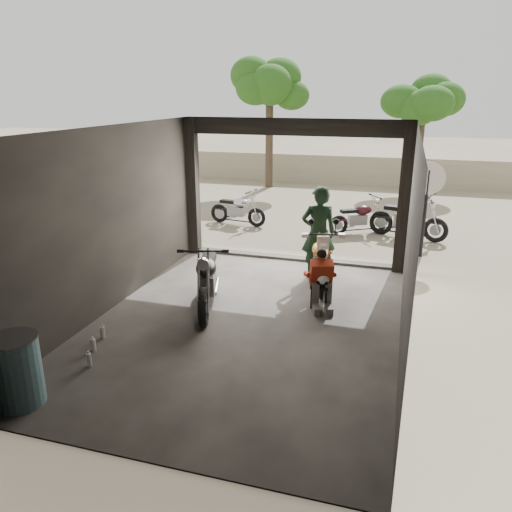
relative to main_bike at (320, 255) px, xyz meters
The scene contains 16 objects.
ground 2.40m from the main_bike, 111.76° to the right, with size 80.00×80.00×0.00m, color #7A6D56.
garage 1.94m from the main_bike, 118.15° to the right, with size 7.00×7.13×3.20m.
boundary_wall 11.88m from the main_bike, 94.15° to the left, with size 18.00×0.30×1.20m, color gray.
tree_left 11.54m from the main_bike, 110.46° to the left, with size 2.20×2.20×5.60m.
tree_right 12.36m from the main_bike, 80.70° to the left, with size 2.20×2.20×5.00m.
main_bike is the anchor object (origin of this frame).
left_bike 2.45m from the main_bike, 134.69° to the right, with size 0.78×1.89×1.28m, color black, non-canonical shape.
outside_bike_a 5.16m from the main_bike, 127.25° to the left, with size 0.64×1.55×1.05m, color black, non-canonical shape.
outside_bike_b 4.14m from the main_bike, 84.53° to the left, with size 0.63×1.54×1.04m, color #390D17, non-canonical shape.
outside_bike_c 4.34m from the main_bike, 67.25° to the left, with size 0.75×1.83×1.24m, color black, non-canonical shape.
rider 0.51m from the main_bike, 106.28° to the left, with size 0.71×0.47×1.96m, color black.
mechanic 1.24m from the main_bike, 78.41° to the right, with size 0.53×0.72×1.04m, color #B13217, non-canonical shape.
stool 1.20m from the main_bike, 79.59° to the right, with size 0.32×0.32×0.44m.
helmet 1.20m from the main_bike, 77.28° to the right, with size 0.22×0.23×0.21m, color silver.
oil_drum 5.90m from the main_bike, 119.03° to the right, with size 0.59×0.59×0.91m, color #3C5D65.
sign_post 3.31m from the main_bike, 50.86° to the left, with size 0.75×0.08×2.24m.
Camera 1 is at (2.34, -7.30, 3.72)m, focal length 35.00 mm.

